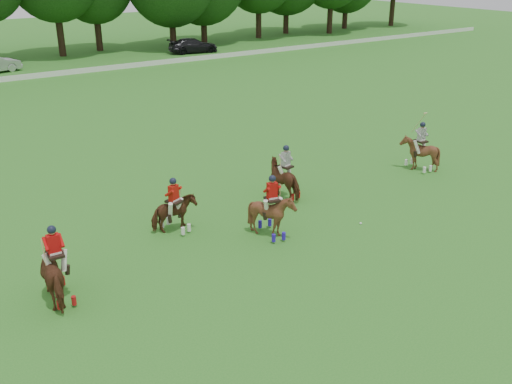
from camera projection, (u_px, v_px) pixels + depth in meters
ground at (316, 277)px, 18.36m from camera, size 180.00×180.00×0.00m
boundary_rail at (21, 77)px, 47.23m from camera, size 120.00×0.10×0.44m
car_right at (193, 46)px, 60.19m from camera, size 5.47×2.90×1.51m
polo_red_a at (58, 273)px, 16.86m from camera, size 1.30×2.11×2.44m
polo_red_b at (175, 213)px, 21.13m from camera, size 1.73×1.62×2.14m
polo_red_c at (272, 214)px, 20.76m from camera, size 1.62×1.75×2.37m
polo_stripe_a at (285, 179)px, 24.12m from camera, size 1.23×2.04×2.32m
polo_stripe_b at (420, 153)px, 27.23m from camera, size 1.45×1.61×2.90m
polo_ball at (361, 223)px, 21.92m from camera, size 0.09×0.09×0.09m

